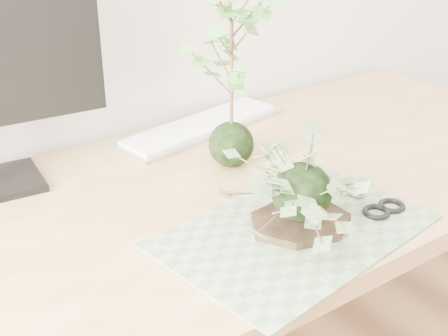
{
  "coord_description": "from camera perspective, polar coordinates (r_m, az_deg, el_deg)",
  "views": [
    {
      "loc": [
        -0.55,
        0.36,
        1.31
      ],
      "look_at": [
        0.0,
        1.14,
        0.84
      ],
      "focal_mm": 50.0,
      "sensor_mm": 36.0,
      "label": 1
    }
  ],
  "objects": [
    {
      "name": "desk",
      "position": [
        1.27,
        1.23,
        -5.0
      ],
      "size": [
        1.6,
        0.7,
        0.74
      ],
      "color": "tan",
      "rests_on": "ground_plane"
    },
    {
      "name": "cutting_mat",
      "position": [
        1.08,
        6.51,
        -5.69
      ],
      "size": [
        0.49,
        0.36,
        0.0
      ],
      "primitive_type": "cube",
      "rotation": [
        0.0,
        0.0,
        0.14
      ],
      "color": "#547755",
      "rests_on": "desk"
    },
    {
      "name": "stone_dish",
      "position": [
        1.09,
        6.96,
        -4.92
      ],
      "size": [
        0.23,
        0.23,
        0.01
      ],
      "primitive_type": "cylinder",
      "rotation": [
        0.0,
        0.0,
        -0.27
      ],
      "color": "black",
      "rests_on": "cutting_mat"
    },
    {
      "name": "ivy_kokedama",
      "position": [
        1.03,
        7.28,
        0.15
      ],
      "size": [
        0.33,
        0.33,
        0.21
      ],
      "rotation": [
        0.0,
        0.0,
        -0.17
      ],
      "color": "black",
      "rests_on": "stone_dish"
    },
    {
      "name": "maple_kokedama",
      "position": [
        1.2,
        0.71,
        12.08
      ],
      "size": [
        0.26,
        0.26,
        0.39
      ],
      "rotation": [
        0.0,
        0.0,
        0.32
      ],
      "color": "black",
      "rests_on": "desk"
    },
    {
      "name": "keyboard",
      "position": [
        1.47,
        -2.08,
        3.83
      ],
      "size": [
        0.45,
        0.2,
        0.02
      ],
      "rotation": [
        0.0,
        0.0,
        0.16
      ],
      "color": "#B5B5B5",
      "rests_on": "desk"
    },
    {
      "name": "scissors",
      "position": [
        1.17,
        13.51,
        -3.12
      ],
      "size": [
        0.09,
        0.2,
        0.01
      ],
      "rotation": [
        0.0,
        0.0,
        -0.02
      ],
      "color": "gray",
      "rests_on": "cutting_mat"
    }
  ]
}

